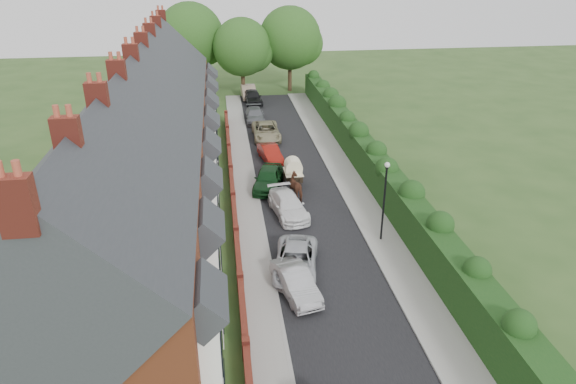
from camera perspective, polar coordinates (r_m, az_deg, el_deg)
name	(u,v)px	position (r m, az deg, el deg)	size (l,w,h in m)	color
ground	(341,283)	(27.98, 5.91, -9.98)	(140.00, 140.00, 0.00)	#2D4C1E
road	(300,195)	(37.23, 1.35, -0.38)	(6.00, 58.00, 0.02)	black
pavement_hedge_side	(355,192)	(38.01, 7.47, 0.04)	(2.20, 58.00, 0.12)	gray
pavement_house_side	(247,198)	(36.85, -4.57, -0.65)	(1.70, 58.00, 0.12)	gray
kerb_hedge_side	(341,192)	(37.76, 5.93, -0.04)	(0.18, 58.00, 0.13)	#9B9A95
kerb_house_side	(258,197)	(36.89, -3.33, -0.57)	(0.18, 58.00, 0.13)	#9B9A95
hedge	(380,171)	(37.88, 10.24, 2.31)	(2.10, 58.00, 2.85)	#113713
terrace_row	(145,149)	(34.54, -15.61, 4.62)	(9.05, 40.50, 11.50)	#974626
garden_wall_row	(233,200)	(35.75, -6.09, -0.85)	(0.35, 40.35, 1.10)	maroon
lamppost	(385,192)	(30.54, 10.71, 0.02)	(0.32, 0.32, 5.16)	black
tree_far_left	(245,48)	(63.19, -4.83, 15.62)	(7.14, 6.80, 9.29)	#332316
tree_far_right	(293,39)	(65.64, 0.55, 16.59)	(7.98, 7.60, 10.31)	#332316
tree_far_back	(194,38)	(65.99, -10.39, 16.51)	(8.40, 8.00, 10.82)	#332316
car_silver_a	(296,282)	(26.68, 0.86, -9.99)	(1.44, 4.14, 1.36)	#9F9FA4
car_silver_b	(296,261)	(28.35, 0.88, -7.62)	(2.30, 4.98, 1.38)	silver
car_white	(288,205)	(34.24, 0.02, -1.50)	(1.93, 4.75, 1.38)	white
car_green	(268,178)	(38.10, -2.21, 1.54)	(1.90, 4.71, 1.61)	#103817
car_red	(270,153)	(43.38, -2.00, 4.34)	(1.38, 3.96, 1.31)	maroon
car_beige	(266,131)	(48.63, -2.44, 6.76)	(2.46, 5.33, 1.48)	tan
car_grey	(255,115)	(53.93, -3.69, 8.51)	(1.89, 4.65, 1.35)	slate
car_black	(253,97)	(60.65, -3.95, 10.50)	(1.89, 4.69, 1.60)	black
horse	(298,187)	(36.54, 1.07, 0.60)	(0.94, 2.06, 1.74)	#57301F
horse_cart	(293,170)	(38.41, 0.58, 2.47)	(1.36, 3.01, 2.17)	black
car_extra_far	(249,92)	(63.15, -4.40, 11.05)	(1.63, 4.67, 1.54)	tan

